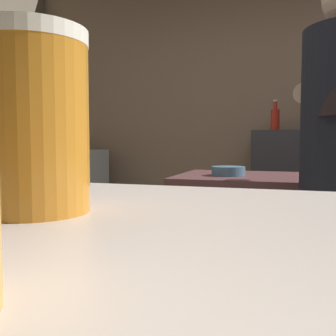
{
  "coord_description": "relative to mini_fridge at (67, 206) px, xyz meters",
  "views": [
    {
      "loc": [
        -0.16,
        -1.23,
        1.09
      ],
      "look_at": [
        -0.31,
        -0.75,
        1.05
      ],
      "focal_mm": 40.69,
      "sensor_mm": 36.0,
      "label": 1
    }
  ],
  "objects": [
    {
      "name": "mixing_bowl",
      "position": [
        1.62,
        -1.09,
        0.44
      ],
      "size": [
        0.17,
        0.17,
        0.05
      ],
      "primitive_type": "cylinder",
      "color": "slate",
      "rests_on": "prep_counter"
    },
    {
      "name": "back_shelf",
      "position": [
        2.02,
        0.17,
        0.08
      ],
      "size": [
        0.78,
        0.36,
        1.18
      ],
      "primitive_type": "cube",
      "color": "#343339",
      "rests_on": "ground"
    },
    {
      "name": "bottle_olive_oil",
      "position": [
        1.8,
        0.14,
        0.76
      ],
      "size": [
        0.07,
        0.07,
        0.24
      ],
      "color": "red",
      "rests_on": "back_shelf"
    },
    {
      "name": "pint_glass_near",
      "position": [
        1.72,
        -2.73,
        0.6
      ],
      "size": [
        0.08,
        0.08,
        0.14
      ],
      "color": "orange",
      "rests_on": "bar_counter"
    },
    {
      "name": "mini_fridge",
      "position": [
        0.0,
        0.0,
        0.0
      ],
      "size": [
        0.57,
        0.58,
        1.02
      ],
      "color": "white",
      "rests_on": "ground"
    },
    {
      "name": "wall_back",
      "position": [
        2.07,
        0.45,
        0.84
      ],
      "size": [
        5.2,
        0.1,
        2.7
      ],
      "primitive_type": "cube",
      "color": "#93735E",
      "rests_on": "ground"
    },
    {
      "name": "bottle_hot_sauce",
      "position": [
        2.05,
        0.1,
        0.77
      ],
      "size": [
        0.06,
        0.06,
        0.26
      ],
      "color": "#4D7E37",
      "rests_on": "back_shelf"
    }
  ]
}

